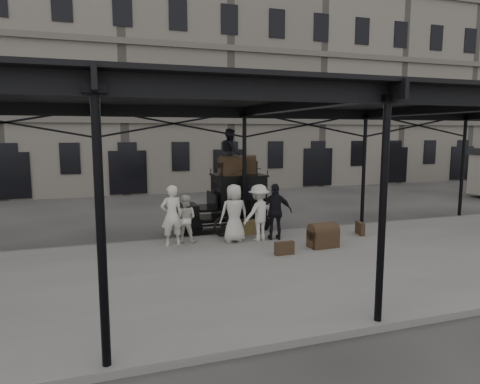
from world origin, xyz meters
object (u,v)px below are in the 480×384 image
object	(u,v)px
steamer_trunk_roof_near	(230,167)
steamer_trunk_platform	(323,237)
bicycle	(240,219)
porter_left	(172,215)
taxi	(231,200)
porter_official	(276,212)

from	to	relation	value
steamer_trunk_roof_near	steamer_trunk_platform	distance (m)	4.46
bicycle	steamer_trunk_platform	size ratio (longest dim) A/B	2.36
porter_left	steamer_trunk_platform	size ratio (longest dim) A/B	2.18
taxi	steamer_trunk_roof_near	distance (m)	1.31
taxi	porter_official	xyz separation A→B (m)	(0.87, -2.30, -0.10)
taxi	steamer_trunk_platform	size ratio (longest dim) A/B	4.07
porter_official	steamer_trunk_platform	bearing A→B (deg)	137.77
porter_left	bicycle	distance (m)	2.70
porter_left	steamer_trunk_platform	distance (m)	4.87
steamer_trunk_roof_near	bicycle	bearing A→B (deg)	-97.86
taxi	bicycle	xyz separation A→B (m)	(-0.03, -1.19, -0.50)
steamer_trunk_roof_near	porter_official	bearing A→B (deg)	-76.20
taxi	steamer_trunk_roof_near	bearing A→B (deg)	-108.07
taxi	porter_official	world-z (taller)	taxi
porter_left	porter_official	xyz separation A→B (m)	(3.46, -0.35, -0.02)
taxi	bicycle	size ratio (longest dim) A/B	1.73
steamer_trunk_roof_near	steamer_trunk_platform	bearing A→B (deg)	-71.28
taxi	steamer_trunk_platform	xyz separation A→B (m)	(1.90, -3.71, -0.72)
bicycle	porter_left	bearing A→B (deg)	95.10
taxi	porter_left	distance (m)	3.24
taxi	porter_left	size ratio (longest dim) A/B	1.87
porter_left	steamer_trunk_roof_near	bearing A→B (deg)	-152.68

